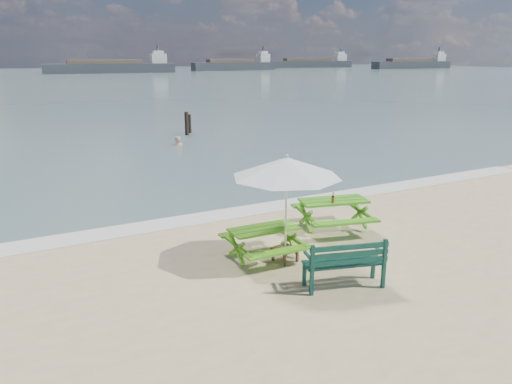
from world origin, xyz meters
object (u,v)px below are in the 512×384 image
picnic_table_right (333,215)px  beer_bottle (333,199)px  picnic_table_left (264,244)px  side_table (285,254)px  swimmer (178,153)px  park_bench (344,272)px  patio_umbrella (287,167)px

picnic_table_right → beer_bottle: bearing=-132.5°
picnic_table_left → side_table: picnic_table_left is taller
swimmer → picnic_table_left: bearing=-102.2°
side_table → beer_bottle: size_ratio=2.05×
picnic_table_right → park_bench: 3.09m
picnic_table_left → beer_bottle: (2.17, 0.56, 0.52)m
patio_umbrella → beer_bottle: 2.35m
park_bench → patio_umbrella: patio_umbrella is taller
park_bench → picnic_table_right: bearing=56.9°
picnic_table_right → picnic_table_left: bearing=-162.1°
picnic_table_left → picnic_table_right: bearing=17.9°
park_bench → swimmer: size_ratio=0.95×
picnic_table_right → swimmer: (0.60, 12.88, -0.73)m
picnic_table_right → beer_bottle: beer_bottle is taller
picnic_table_left → swimmer: bearing=77.8°
picnic_table_left → side_table: 0.49m
patio_umbrella → swimmer: size_ratio=1.58×
picnic_table_right → side_table: size_ratio=4.12×
picnic_table_left → side_table: size_ratio=3.15×
park_bench → patio_umbrella: bearing=102.7°
side_table → beer_bottle: 2.16m
picnic_table_left → patio_umbrella: size_ratio=0.63×
park_bench → side_table: bearing=102.7°
side_table → patio_umbrella: patio_umbrella is taller
picnic_table_right → park_bench: bearing=-123.1°
picnic_table_left → park_bench: park_bench is taller
park_bench → beer_bottle: size_ratio=6.17×
swimmer → patio_umbrella: bearing=-100.6°
picnic_table_left → park_bench: 1.94m
patio_umbrella → side_table: bearing=180.0°
patio_umbrella → beer_bottle: bearing=25.8°
picnic_table_left → swimmer: 13.97m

